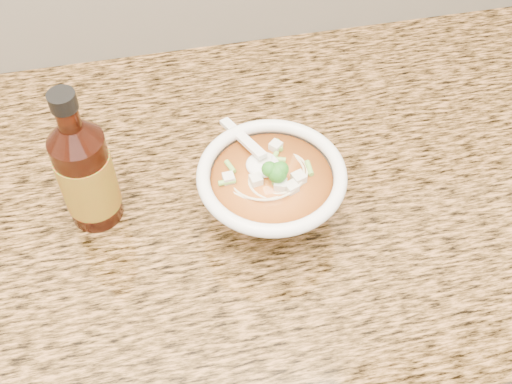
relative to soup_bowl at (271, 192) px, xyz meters
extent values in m
cube|color=black|center=(-0.22, 0.06, -0.51)|extent=(4.00, 0.65, 0.86)
cube|color=#A56D3C|center=(-0.22, 0.06, -0.06)|extent=(4.00, 0.68, 0.04)
cylinder|color=white|center=(0.00, 0.00, -0.04)|extent=(0.08, 0.08, 0.01)
torus|color=white|center=(0.00, 0.00, 0.03)|extent=(0.19, 0.19, 0.02)
torus|color=beige|center=(0.00, -0.01, 0.03)|extent=(0.13, 0.13, 0.00)
torus|color=beige|center=(-0.02, -0.01, 0.03)|extent=(0.09, 0.09, 0.00)
torus|color=beige|center=(-0.01, -0.01, 0.02)|extent=(0.11, 0.11, 0.00)
torus|color=beige|center=(-0.02, 0.01, 0.02)|extent=(0.10, 0.10, 0.00)
torus|color=beige|center=(-0.02, 0.00, 0.02)|extent=(0.12, 0.12, 0.00)
torus|color=beige|center=(-0.01, -0.01, 0.02)|extent=(0.08, 0.08, 0.00)
torus|color=beige|center=(-0.01, 0.00, 0.02)|extent=(0.08, 0.08, 0.00)
cube|color=silver|center=(0.02, -0.04, 0.03)|extent=(0.02, 0.02, 0.01)
cube|color=silver|center=(-0.01, 0.04, 0.03)|extent=(0.02, 0.02, 0.01)
cube|color=silver|center=(-0.02, -0.05, 0.03)|extent=(0.02, 0.02, 0.02)
cube|color=silver|center=(0.00, 0.04, 0.03)|extent=(0.02, 0.02, 0.02)
cube|color=silver|center=(-0.01, -0.04, 0.03)|extent=(0.02, 0.02, 0.01)
cube|color=silver|center=(-0.01, -0.05, 0.03)|extent=(0.02, 0.02, 0.01)
cube|color=silver|center=(0.01, 0.02, 0.03)|extent=(0.02, 0.02, 0.01)
ellipsoid|color=#196014|center=(0.01, -0.01, 0.05)|extent=(0.04, 0.04, 0.03)
cylinder|color=#7CBC48|center=(0.03, 0.02, 0.03)|extent=(0.01, 0.02, 0.01)
cylinder|color=#7CBC48|center=(0.03, -0.01, 0.03)|extent=(0.02, 0.01, 0.01)
cylinder|color=#7CBC48|center=(-0.02, 0.05, 0.03)|extent=(0.02, 0.02, 0.01)
cylinder|color=#7CBC48|center=(0.03, -0.03, 0.03)|extent=(0.02, 0.01, 0.01)
cylinder|color=#7CBC48|center=(-0.05, -0.01, 0.03)|extent=(0.01, 0.02, 0.01)
cylinder|color=#7CBC48|center=(0.01, -0.03, 0.03)|extent=(0.01, 0.02, 0.01)
ellipsoid|color=white|center=(-0.01, 0.02, 0.03)|extent=(0.04, 0.04, 0.02)
cube|color=white|center=(-0.02, 0.07, 0.04)|extent=(0.05, 0.10, 0.03)
cylinder|color=#3F1308|center=(-0.23, 0.05, 0.03)|extent=(0.08, 0.08, 0.14)
cylinder|color=#3F1308|center=(-0.23, 0.05, 0.13)|extent=(0.03, 0.03, 0.03)
cylinder|color=black|center=(-0.23, 0.05, 0.16)|extent=(0.04, 0.04, 0.02)
cylinder|color=red|center=(-0.23, 0.05, 0.02)|extent=(0.08, 0.08, 0.09)
camera|label=1|loc=(-0.12, -0.50, 0.64)|focal=45.00mm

